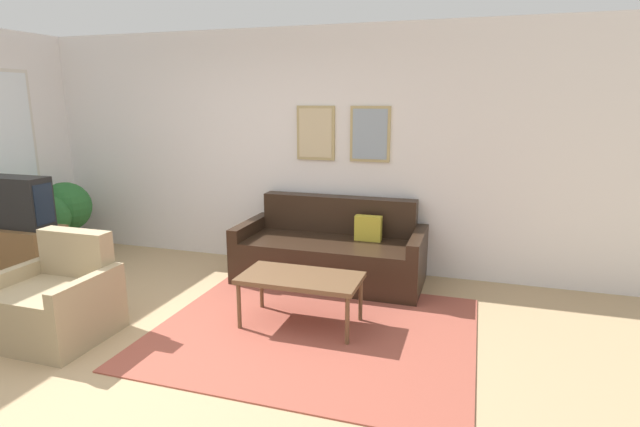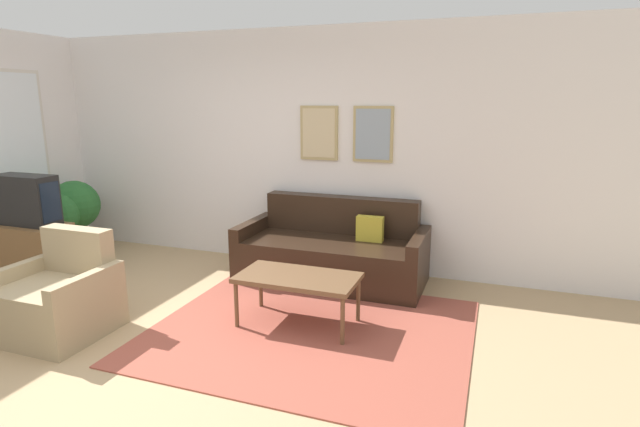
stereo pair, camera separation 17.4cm
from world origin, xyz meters
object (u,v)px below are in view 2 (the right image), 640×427
at_px(couch, 333,253).
at_px(armchair, 58,299).
at_px(coffee_table, 298,280).
at_px(potted_plant_tall, 30,215).
at_px(tv, 26,200).

bearing_deg(couch, armchair, -131.96).
bearing_deg(armchair, coffee_table, 30.95).
distance_m(couch, potted_plant_tall, 3.54).
xyz_separation_m(couch, potted_plant_tall, (-3.44, -0.75, 0.31)).
bearing_deg(potted_plant_tall, coffee_table, -6.83).
bearing_deg(couch, potted_plant_tall, -167.73).
xyz_separation_m(armchair, potted_plant_tall, (-1.68, 1.22, 0.32)).
bearing_deg(potted_plant_tall, couch, 12.27).
height_order(couch, armchair, couch).
bearing_deg(coffee_table, tv, 178.24).
bearing_deg(armchair, tv, 153.22).
relative_size(couch, coffee_table, 1.92).
relative_size(tv, potted_plant_tall, 0.74).
bearing_deg(tv, couch, 19.23).
bearing_deg(coffee_table, potted_plant_tall, 173.17).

